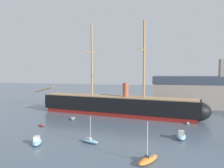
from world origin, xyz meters
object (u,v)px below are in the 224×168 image
Objects in this scene: dinghy_alongside_bow at (73,118)px; sailboat_far_left at (57,107)px; motorboat_foreground_left at (37,141)px; sailboat_near_centre at (90,141)px; seagull_in_flight at (152,47)px; dinghy_mid_left at (41,125)px; sailboat_foreground_right at (148,159)px; dinghy_distant_centre at (141,105)px; tall_ship at (117,105)px; dockside_warehouse_right at (212,93)px; motorboat_mid_right at (181,136)px; dinghy_alongside_stern at (188,123)px.

sailboat_far_left is at bearing 129.78° from dinghy_alongside_bow.
sailboat_near_centre is at bearing 19.32° from motorboat_foreground_left.
dinghy_mid_left is at bearing -175.18° from seagull_in_flight.
sailboat_near_centre is 44.52m from sailboat_far_left.
seagull_in_flight is at bearing 92.94° from sailboat_foreground_right.
dinghy_mid_left is 44.76m from dinghy_distant_centre.
sailboat_far_left is (-14.50, 17.41, 0.14)m from dinghy_alongside_bow.
dinghy_alongside_bow reaches higher than dinghy_distant_centre.
tall_ship is at bearing 92.30° from sailboat_near_centre.
sailboat_near_centre is 1.79× the size of dinghy_distant_centre.
sailboat_near_centre reaches higher than dinghy_mid_left.
motorboat_mid_right is at bearing -108.25° from dockside_warehouse_right.
tall_ship reaches higher than dockside_warehouse_right.
dinghy_alongside_bow is at bearing 63.32° from dinghy_mid_left.
dinghy_alongside_bow is 22.66m from sailboat_far_left.
dinghy_mid_left is at bearing -162.21° from dinghy_alongside_stern.
motorboat_foreground_left is 21.87m from dinghy_alongside_bow.
dinghy_distant_centre is (-13.33, 41.57, -0.31)m from motorboat_mid_right.
dockside_warehouse_right is at bearing 30.25° from tall_ship.
tall_ship is 11.56× the size of sailboat_near_centre.
seagull_in_flight is (23.09, -6.83, 19.42)m from dinghy_alongside_bow.
sailboat_near_centre is at bearing -123.33° from dockside_warehouse_right.
dockside_warehouse_right is (30.83, 46.89, 5.68)m from sailboat_near_centre.
sailboat_foreground_right reaches higher than motorboat_mid_right.
sailboat_foreground_right is at bearing -28.44° from sailboat_near_centre.
sailboat_far_left is at bearing 113.35° from motorboat_foreground_left.
motorboat_mid_right is (27.32, 10.53, 0.04)m from motorboat_foreground_left.
dinghy_distant_centre is at bearing 61.65° from dinghy_alongside_bow.
dockside_warehouse_right reaches higher than dinghy_mid_left.
seagull_in_flight is (12.24, -16.71, 16.58)m from tall_ship.
motorboat_foreground_left is at bearing -60.85° from dinghy_mid_left.
motorboat_foreground_left is 21.84m from sailboat_foreground_right.
sailboat_near_centre is (-12.03, 6.52, -0.10)m from sailboat_foreground_right.
sailboat_foreground_right is at bearing -47.69° from sailboat_far_left.
sailboat_far_left is at bearing 163.43° from tall_ship.
sailboat_far_left is 1.87× the size of dinghy_distant_centre.
motorboat_foreground_left reaches higher than dinghy_mid_left.
dinghy_distant_centre is at bearing 176.00° from dockside_warehouse_right.
motorboat_mid_right is 43.66m from dinghy_distant_centre.
sailboat_near_centre is at bearing 151.56° from sailboat_foreground_right.
sailboat_foreground_right is at bearing -82.14° from dinghy_distant_centre.
motorboat_foreground_left is at bearing -158.91° from motorboat_mid_right.
sailboat_foreground_right reaches higher than dinghy_distant_centre.
dockside_warehouse_right is at bearing 67.63° from dinghy_alongside_stern.
dinghy_distant_centre is (-15.78, 27.73, 0.09)m from dinghy_alongside_stern.
sailboat_far_left is 58.66m from dockside_warehouse_right.
dinghy_mid_left is 33.95m from seagull_in_flight.
dinghy_alongside_bow is at bearing -50.22° from sailboat_far_left.
dinghy_alongside_bow is 51.77m from dockside_warehouse_right.
motorboat_mid_right reaches higher than dinghy_distant_centre.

